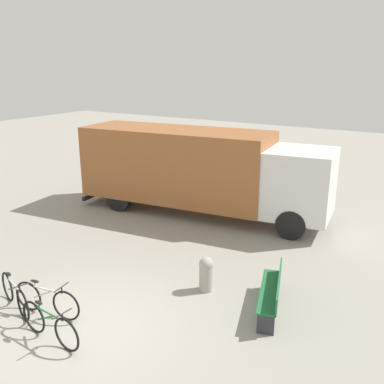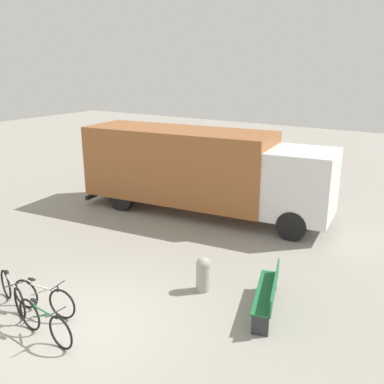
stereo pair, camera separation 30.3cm
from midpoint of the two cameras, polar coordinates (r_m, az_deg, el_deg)
name	(u,v)px [view 1 (the left image)]	position (r m, az deg, el deg)	size (l,w,h in m)	color
ground_plane	(85,328)	(9.36, -15.07, -17.13)	(60.00, 60.00, 0.00)	gray
delivery_truck	(199,168)	(14.82, 0.30, 3.18)	(9.00, 3.18, 2.95)	#99592D
park_bench	(273,291)	(9.53, 9.83, -12.83)	(0.96, 1.97, 0.81)	#1E6638
bicycle_near	(15,295)	(10.25, -23.36, -12.46)	(1.60, 0.64, 0.77)	black
bicycle_middle	(47,300)	(9.81, -19.67, -13.39)	(1.66, 0.44, 0.77)	black
bicycle_far	(49,324)	(8.99, -19.44, -16.32)	(1.67, 0.44, 0.77)	black
bollard_near_bench	(206,273)	(10.14, 1.02, -10.70)	(0.34, 0.34, 0.84)	#9E998C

